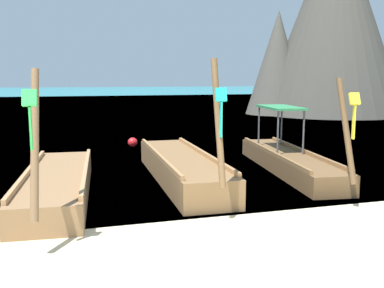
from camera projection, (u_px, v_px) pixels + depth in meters
The scene contains 7 objects.
ground at pixel (284, 270), 5.86m from camera, with size 120.00×120.00×0.00m, color beige.
sea_water at pixel (84, 95), 65.09m from camera, with size 120.00×120.00×0.00m, color teal.
longtail_boat_green_ribbon at pixel (58, 184), 9.48m from camera, with size 1.71×6.13×2.73m.
longtail_boat_turquoise_ribbon at pixel (181, 168), 10.96m from camera, with size 1.42×6.25×2.94m.
longtail_boat_yellow_ribbon at pixel (288, 160), 12.07m from camera, with size 1.83×6.53×2.58m.
karst_rock at pixel (329, 18), 30.55m from camera, with size 11.04×10.10×14.28m.
mooring_buoy_near at pixel (133, 142), 16.27m from camera, with size 0.36×0.36×0.36m.
Camera 1 is at (-2.74, -4.97, 2.57)m, focal length 40.63 mm.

